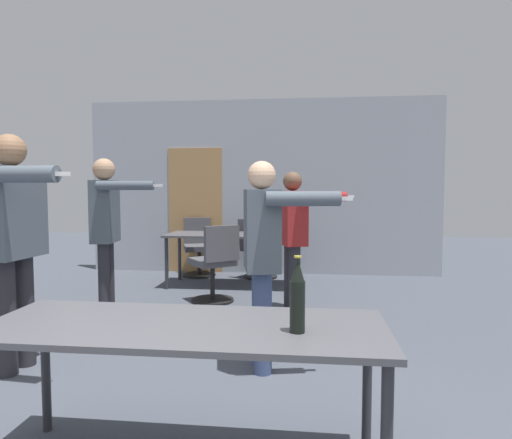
# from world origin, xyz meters

# --- Properties ---
(back_wall) EXTENTS (5.71, 0.12, 2.82)m
(back_wall) POSITION_xyz_m (-0.03, 5.93, 1.40)
(back_wall) COLOR #A3A8B2
(back_wall) RESTS_ON ground_plane
(conference_table_near) EXTENTS (1.92, 0.71, 0.74)m
(conference_table_near) POSITION_xyz_m (0.17, 0.59, 0.67)
(conference_table_near) COLOR #4C4C51
(conference_table_near) RESTS_ON ground_plane
(conference_table_far) EXTENTS (1.84, 0.76, 0.74)m
(conference_table_far) POSITION_xyz_m (-0.32, 4.86, 0.68)
(conference_table_far) COLOR #4C4C51
(conference_table_far) RESTS_ON ground_plane
(person_near_casual) EXTENTS (0.81, 0.75, 1.79)m
(person_near_casual) POSITION_xyz_m (-1.44, 1.68, 1.08)
(person_near_casual) COLOR #28282D
(person_near_casual) RESTS_ON ground_plane
(person_left_plaid) EXTENTS (0.85, 0.59, 1.57)m
(person_left_plaid) POSITION_xyz_m (0.59, 3.57, 0.94)
(person_left_plaid) COLOR #28282D
(person_left_plaid) RESTS_ON ground_plane
(person_center_tall) EXTENTS (0.83, 0.65, 1.60)m
(person_center_tall) POSITION_xyz_m (0.42, 1.93, 0.95)
(person_center_tall) COLOR #3D4C75
(person_center_tall) RESTS_ON ground_plane
(person_right_polo) EXTENTS (0.81, 0.56, 1.70)m
(person_right_polo) POSITION_xyz_m (-1.35, 3.06, 1.04)
(person_right_polo) COLOR #28282D
(person_right_polo) RESTS_ON ground_plane
(office_chair_near_pushed) EXTENTS (0.67, 0.69, 0.95)m
(office_chair_near_pushed) POSITION_xyz_m (-0.36, 3.87, 0.45)
(office_chair_near_pushed) COLOR black
(office_chair_near_pushed) RESTS_ON ground_plane
(office_chair_far_right) EXTENTS (0.65, 0.68, 0.92)m
(office_chair_far_right) POSITION_xyz_m (-0.01, 5.44, 0.43)
(office_chair_far_right) COLOR black
(office_chair_far_right) RESTS_ON ground_plane
(office_chair_mid_tucked) EXTENTS (0.60, 0.64, 0.91)m
(office_chair_mid_tucked) POSITION_xyz_m (-0.98, 5.60, 0.42)
(office_chair_mid_tucked) COLOR black
(office_chair_mid_tucked) RESTS_ON ground_plane
(beer_bottle) EXTENTS (0.07, 0.07, 0.35)m
(beer_bottle) POSITION_xyz_m (0.70, 0.52, 0.91)
(beer_bottle) COLOR black
(beer_bottle) RESTS_ON conference_table_near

